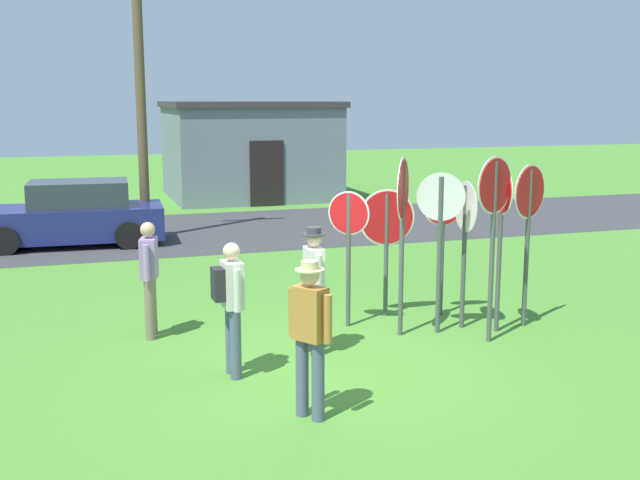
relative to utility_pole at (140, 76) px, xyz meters
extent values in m
plane|color=#47842D|center=(1.23, -10.19, -3.94)|extent=(80.00, 80.00, 0.00)
cube|color=#38383A|center=(1.23, 0.53, -3.93)|extent=(60.00, 6.40, 0.01)
cube|color=slate|center=(4.27, 7.21, -2.38)|extent=(5.42, 5.04, 3.11)
cube|color=#383333|center=(4.27, 7.21, -0.72)|extent=(5.62, 5.24, 0.20)
cube|color=black|center=(4.27, 4.67, -2.89)|extent=(1.10, 0.08, 2.10)
cylinder|color=brown|center=(0.00, 0.00, -0.18)|extent=(0.24, 0.24, 7.52)
cube|color=navy|center=(-1.80, -0.37, -3.41)|extent=(4.38, 2.01, 0.76)
cube|color=#2D333D|center=(-1.55, -0.38, -2.73)|extent=(2.31, 1.64, 0.60)
cylinder|color=black|center=(-3.17, -1.20, -3.62)|extent=(0.65, 0.25, 0.64)
cylinder|color=black|center=(-3.08, 0.60, -3.62)|extent=(0.65, 0.25, 0.64)
cylinder|color=black|center=(-0.51, -1.34, -3.62)|extent=(0.65, 0.25, 0.64)
cylinder|color=black|center=(-0.42, 0.46, -3.62)|extent=(0.65, 0.25, 0.64)
cylinder|color=#474C4C|center=(2.75, -9.30, -2.67)|extent=(0.10, 0.10, 2.52)
cylinder|color=white|center=(2.75, -9.30, -1.79)|extent=(0.51, 0.76, 0.91)
cylinder|color=red|center=(2.76, -9.30, -1.79)|extent=(0.48, 0.71, 0.84)
cylinder|color=#474C4C|center=(2.94, -8.29, -2.96)|extent=(0.08, 0.08, 1.96)
cylinder|color=white|center=(2.94, -8.29, -2.35)|extent=(0.89, 0.14, 0.89)
cylinder|color=red|center=(2.94, -8.30, -2.35)|extent=(0.82, 0.13, 0.83)
cylinder|color=#474C4C|center=(3.33, -9.35, -2.78)|extent=(0.09, 0.09, 2.31)
cylinder|color=white|center=(3.33, -9.35, -1.92)|extent=(0.64, 0.31, 0.70)
cylinder|color=red|center=(3.33, -9.34, -1.92)|extent=(0.59, 0.29, 0.65)
cylinder|color=#474C4C|center=(2.18, -8.64, -2.93)|extent=(0.10, 0.10, 2.01)
cylinder|color=white|center=(2.18, -8.64, -2.20)|extent=(0.50, 0.44, 0.65)
cylinder|color=red|center=(2.17, -8.65, -2.20)|extent=(0.46, 0.41, 0.60)
cylinder|color=#474C4C|center=(4.73, -9.44, -2.74)|extent=(0.09, 0.09, 2.39)
cylinder|color=white|center=(4.73, -9.44, -1.88)|extent=(0.74, 0.38, 0.82)
cylinder|color=red|center=(4.74, -9.45, -1.88)|extent=(0.69, 0.35, 0.76)
cylinder|color=#474C4C|center=(4.19, -9.56, -2.74)|extent=(0.09, 0.08, 2.39)
cylinder|color=white|center=(4.19, -9.56, -1.84)|extent=(0.09, 0.69, 0.70)
cylinder|color=red|center=(4.18, -9.56, -1.84)|extent=(0.09, 0.64, 0.65)
cylinder|color=#474C4C|center=(3.79, -9.23, -2.86)|extent=(0.07, 0.07, 2.16)
cylinder|color=white|center=(3.79, -9.23, -2.09)|extent=(0.06, 0.76, 0.76)
cylinder|color=red|center=(3.80, -9.23, -2.09)|extent=(0.06, 0.70, 0.70)
cylinder|color=#474C4C|center=(3.83, -9.97, -2.65)|extent=(0.09, 0.09, 2.57)
cylinder|color=white|center=(3.83, -9.97, -1.70)|extent=(0.73, 0.36, 0.80)
cylinder|color=red|center=(3.83, -9.98, -1.70)|extent=(0.68, 0.34, 0.74)
cylinder|color=#474C4C|center=(3.79, -8.52, -2.92)|extent=(0.09, 0.09, 2.03)
cylinder|color=white|center=(3.79, -8.52, -2.17)|extent=(0.61, 0.19, 0.64)
cylinder|color=red|center=(3.79, -8.53, -2.17)|extent=(0.57, 0.18, 0.59)
cylinder|color=#2D2D33|center=(1.31, -9.59, -3.50)|extent=(0.14, 0.14, 0.88)
cylinder|color=#2D2D33|center=(1.30, -9.81, -3.50)|extent=(0.14, 0.14, 0.88)
cube|color=beige|center=(1.30, -9.70, -2.77)|extent=(0.24, 0.37, 0.58)
cylinder|color=beige|center=(1.32, -9.46, -2.79)|extent=(0.09, 0.09, 0.52)
cylinder|color=beige|center=(1.29, -9.94, -2.79)|extent=(0.09, 0.09, 0.52)
sphere|color=beige|center=(1.30, -9.70, -2.35)|extent=(0.21, 0.21, 0.21)
cylinder|color=#333338|center=(1.30, -9.70, -2.29)|extent=(0.32, 0.31, 0.02)
cylinder|color=#333338|center=(1.30, -9.70, -2.24)|extent=(0.19, 0.19, 0.09)
cylinder|color=#4C5670|center=(0.55, -11.65, -3.50)|extent=(0.14, 0.14, 0.88)
cylinder|color=#4C5670|center=(0.67, -11.84, -3.50)|extent=(0.14, 0.14, 0.88)
cube|color=#B27533|center=(0.61, -11.75, -2.77)|extent=(0.38, 0.42, 0.58)
cylinder|color=#B27533|center=(0.48, -11.55, -2.79)|extent=(0.09, 0.09, 0.52)
cylinder|color=#B27533|center=(0.74, -11.95, -2.79)|extent=(0.09, 0.09, 0.52)
sphere|color=beige|center=(0.61, -11.75, -2.35)|extent=(0.21, 0.21, 0.21)
cylinder|color=beige|center=(0.61, -11.75, -2.29)|extent=(0.31, 0.31, 0.02)
cylinder|color=beige|center=(0.61, -11.75, -2.24)|extent=(0.19, 0.19, 0.09)
cylinder|color=#4C5670|center=(0.08, -10.11, -3.50)|extent=(0.14, 0.14, 0.88)
cylinder|color=#4C5670|center=(0.09, -10.33, -3.50)|extent=(0.14, 0.14, 0.88)
cube|color=beige|center=(0.09, -10.22, -2.77)|extent=(0.24, 0.37, 0.58)
cylinder|color=beige|center=(0.08, -9.98, -2.79)|extent=(0.09, 0.09, 0.52)
cylinder|color=beige|center=(0.10, -10.46, -2.79)|extent=(0.09, 0.09, 0.52)
sphere|color=beige|center=(0.09, -10.22, -2.35)|extent=(0.21, 0.21, 0.21)
cube|color=#232328|center=(-0.08, -10.23, -2.75)|extent=(0.15, 0.27, 0.40)
cylinder|color=#7A6B56|center=(-0.69, -8.18, -3.50)|extent=(0.14, 0.14, 0.88)
cylinder|color=#7A6B56|center=(-0.75, -8.40, -3.50)|extent=(0.14, 0.14, 0.88)
cube|color=#9E7AB2|center=(-0.72, -8.29, -2.77)|extent=(0.30, 0.40, 0.58)
cylinder|color=#9E7AB2|center=(-0.66, -8.06, -2.79)|extent=(0.09, 0.09, 0.52)
cylinder|color=#9E7AB2|center=(-0.78, -8.52, -2.79)|extent=(0.09, 0.09, 0.52)
sphere|color=tan|center=(-0.72, -8.29, -2.35)|extent=(0.21, 0.21, 0.21)
camera|label=1|loc=(-1.73, -19.28, -0.53)|focal=43.37mm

